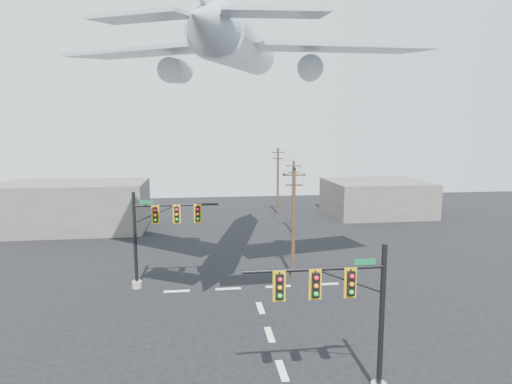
{
  "coord_description": "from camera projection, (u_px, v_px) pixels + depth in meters",
  "views": [
    {
      "loc": [
        -4.03,
        -20.29,
        12.31
      ],
      "look_at": [
        -0.71,
        5.0,
        8.69
      ],
      "focal_mm": 30.0,
      "sensor_mm": 36.0,
      "label": 1
    }
  ],
  "objects": [
    {
      "name": "ground",
      "position": [
        282.0,
        371.0,
        22.17
      ],
      "size": [
        120.0,
        120.0,
        0.0
      ],
      "primitive_type": "plane",
      "color": "black",
      "rests_on": "ground"
    },
    {
      "name": "signal_mast_near",
      "position": [
        349.0,
        314.0,
        19.39
      ],
      "size": [
        6.83,
        0.8,
        7.29
      ],
      "color": "gray",
      "rests_on": "ground"
    },
    {
      "name": "airliner",
      "position": [
        242.0,
        49.0,
        32.77
      ],
      "size": [
        28.23,
        30.3,
        7.93
      ],
      "rotation": [
        0.0,
        -0.09,
        1.33
      ],
      "color": "#B6BAC3"
    },
    {
      "name": "utility_pole_a",
      "position": [
        293.0,
        221.0,
        35.64
      ],
      "size": [
        1.87,
        0.43,
        9.38
      ],
      "rotation": [
        0.0,
        0.0,
        -0.16
      ],
      "color": "#432A1C",
      "rests_on": "ground"
    },
    {
      "name": "power_lines",
      "position": [
        289.0,
        164.0,
        49.0
      ],
      "size": [
        5.52,
        27.75,
        0.27
      ],
      "color": "black"
    },
    {
      "name": "building_right",
      "position": [
        376.0,
        197.0,
        63.92
      ],
      "size": [
        14.0,
        12.0,
        5.0
      ],
      "primitive_type": "cube",
      "color": "#645F58",
      "rests_on": "ground"
    },
    {
      "name": "signal_mast_far",
      "position": [
        156.0,
        234.0,
        33.46
      ],
      "size": [
        6.91,
        0.85,
        7.7
      ],
      "color": "gray",
      "rests_on": "ground"
    },
    {
      "name": "lane_markings",
      "position": [
        266.0,
        325.0,
        27.41
      ],
      "size": [
        14.0,
        21.2,
        0.01
      ],
      "color": "silver",
      "rests_on": "ground"
    },
    {
      "name": "utility_pole_c",
      "position": [
        278.0,
        180.0,
        63.33
      ],
      "size": [
        2.03,
        0.34,
        9.91
      ],
      "rotation": [
        0.0,
        0.0,
        -0.1
      ],
      "color": "#432A1C",
      "rests_on": "ground"
    },
    {
      "name": "building_left",
      "position": [
        72.0,
        206.0,
        53.53
      ],
      "size": [
        18.0,
        10.0,
        6.0
      ],
      "primitive_type": "cube",
      "color": "#645F58",
      "rests_on": "ground"
    },
    {
      "name": "utility_pole_b",
      "position": [
        293.0,
        196.0,
        51.37
      ],
      "size": [
        1.76,
        0.54,
        8.83
      ],
      "rotation": [
        0.0,
        0.0,
        -0.24
      ],
      "color": "#432A1C",
      "rests_on": "ground"
    }
  ]
}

